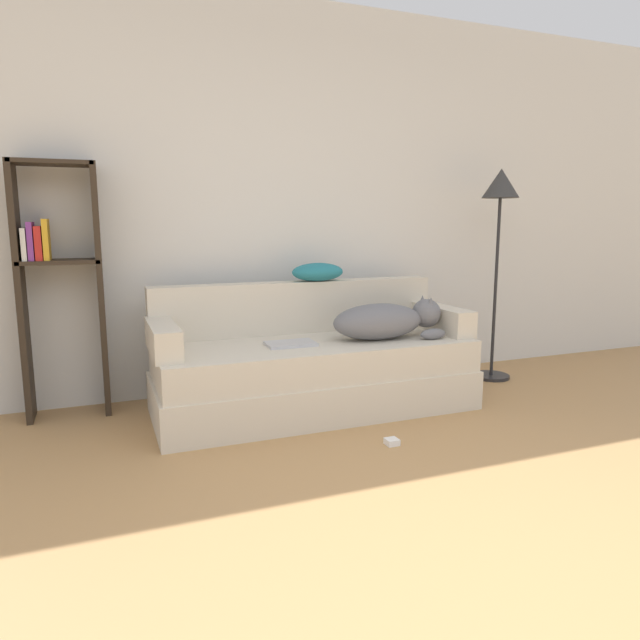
% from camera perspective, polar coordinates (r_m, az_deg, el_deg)
% --- Properties ---
extents(wall_back, '(7.74, 0.06, 2.70)m').
position_cam_1_polar(wall_back, '(4.10, -6.49, 11.89)').
color(wall_back, silver).
rests_on(wall_back, ground_plane).
extents(couch, '(2.01, 0.81, 0.45)m').
position_cam_1_polar(couch, '(3.67, -0.55, -5.61)').
color(couch, beige).
rests_on(couch, ground_plane).
extents(couch_backrest, '(1.97, 0.15, 0.35)m').
position_cam_1_polar(couch_backrest, '(3.89, -2.31, 1.33)').
color(couch_backrest, beige).
rests_on(couch_backrest, couch).
extents(couch_arm_left, '(0.15, 0.62, 0.17)m').
position_cam_1_polar(couch_arm_left, '(3.38, -15.44, -1.80)').
color(couch_arm_left, beige).
rests_on(couch_arm_left, couch).
extents(couch_arm_right, '(0.15, 0.62, 0.17)m').
position_cam_1_polar(couch_arm_right, '(4.01, 11.99, 0.13)').
color(couch_arm_right, beige).
rests_on(couch_arm_right, couch).
extents(dog, '(0.76, 0.32, 0.26)m').
position_cam_1_polar(dog, '(3.69, 6.67, -0.03)').
color(dog, slate).
rests_on(dog, couch).
extents(laptop, '(0.30, 0.20, 0.02)m').
position_cam_1_polar(laptop, '(3.49, -2.96, -2.38)').
color(laptop, '#B7B7BC').
rests_on(laptop, couch).
extents(throw_pillow, '(0.36, 0.22, 0.12)m').
position_cam_1_polar(throw_pillow, '(3.89, -0.24, 4.82)').
color(throw_pillow, teal).
rests_on(throw_pillow, couch_backrest).
extents(bookshelf, '(0.48, 0.26, 1.55)m').
position_cam_1_polar(bookshelf, '(3.79, -24.77, 4.16)').
color(bookshelf, '#2D2319').
rests_on(bookshelf, ground_plane).
extents(floor_lamp, '(0.28, 0.28, 1.58)m').
position_cam_1_polar(floor_lamp, '(4.50, 17.53, 10.57)').
color(floor_lamp, '#232326').
rests_on(floor_lamp, ground_plane).
extents(power_adapter, '(0.07, 0.07, 0.03)m').
position_cam_1_polar(power_adapter, '(3.19, 7.20, -11.99)').
color(power_adapter, white).
rests_on(power_adapter, ground_plane).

